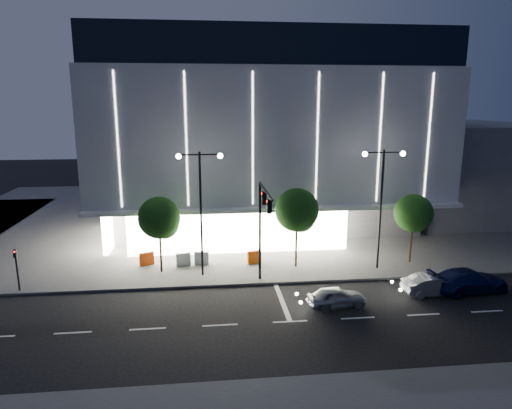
{
  "coord_description": "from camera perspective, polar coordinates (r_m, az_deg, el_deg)",
  "views": [
    {
      "loc": [
        -2.55,
        -25.13,
        12.22
      ],
      "look_at": [
        0.98,
        7.05,
        5.0
      ],
      "focal_mm": 32.0,
      "sensor_mm": 36.0,
      "label": 1
    }
  ],
  "objects": [
    {
      "name": "tree_left",
      "position": [
        33.35,
        -11.96,
        -1.91
      ],
      "size": [
        3.02,
        3.02,
        5.72
      ],
      "color": "black",
      "rests_on": "ground"
    },
    {
      "name": "ground",
      "position": [
        28.06,
        -0.42,
        -13.24
      ],
      "size": [
        160.0,
        160.0,
        0.0
      ],
      "primitive_type": "plane",
      "color": "black",
      "rests_on": "ground"
    },
    {
      "name": "traffic_mast",
      "position": [
        29.57,
        0.83,
        -1.5
      ],
      "size": [
        0.33,
        5.89,
        7.07
      ],
      "color": "black",
      "rests_on": "ground"
    },
    {
      "name": "barrier_d",
      "position": [
        35.29,
        -6.81,
        -6.66
      ],
      "size": [
        1.12,
        0.36,
        1.0
      ],
      "primitive_type": "cube",
      "rotation": [
        0.0,
        0.0,
        -0.1
      ],
      "color": "silver",
      "rests_on": "sidewalk_museum"
    },
    {
      "name": "car_second",
      "position": [
        32.22,
        21.41,
        -9.33
      ],
      "size": [
        4.12,
        1.49,
        1.35
      ],
      "primitive_type": "imported",
      "rotation": [
        0.0,
        0.0,
        1.58
      ],
      "color": "#A4A6AC",
      "rests_on": "ground"
    },
    {
      "name": "museum",
      "position": [
        47.85,
        0.4,
        9.04
      ],
      "size": [
        30.0,
        25.8,
        18.0
      ],
      "color": "#4C4C51",
      "rests_on": "ground"
    },
    {
      "name": "tree_mid",
      "position": [
        33.75,
        5.16,
        -0.99
      ],
      "size": [
        3.25,
        3.25,
        6.15
      ],
      "color": "black",
      "rests_on": "ground"
    },
    {
      "name": "tree_right",
      "position": [
        36.68,
        19.07,
        -1.26
      ],
      "size": [
        2.91,
        2.91,
        5.51
      ],
      "color": "black",
      "rests_on": "ground"
    },
    {
      "name": "street_lamp_east",
      "position": [
        34.14,
        15.44,
        1.55
      ],
      "size": [
        3.16,
        0.36,
        9.0
      ],
      "color": "black",
      "rests_on": "ground"
    },
    {
      "name": "barrier_b",
      "position": [
        35.2,
        -9.08,
        -6.78
      ],
      "size": [
        1.13,
        0.48,
        1.0
      ],
      "primitive_type": "cube",
      "rotation": [
        0.0,
        0.0,
        0.22
      ],
      "color": "silver",
      "rests_on": "sidewalk_museum"
    },
    {
      "name": "car_lead",
      "position": [
        28.88,
        10.02,
        -11.33
      ],
      "size": [
        3.74,
        1.86,
        1.23
      ],
      "primitive_type": "imported",
      "rotation": [
        0.0,
        0.0,
        1.69
      ],
      "color": "#A2A5A9",
      "rests_on": "ground"
    },
    {
      "name": "ped_signal_far",
      "position": [
        33.75,
        -27.74,
        -6.75
      ],
      "size": [
        0.22,
        0.24,
        3.0
      ],
      "color": "black",
      "rests_on": "ground"
    },
    {
      "name": "sidewalk_museum",
      "position": [
        51.17,
        2.41,
        -1.17
      ],
      "size": [
        70.0,
        40.0,
        0.15
      ],
      "primitive_type": "cube",
      "color": "#474747",
      "rests_on": "ground"
    },
    {
      "name": "car_third",
      "position": [
        33.57,
        25.06,
        -8.61
      ],
      "size": [
        5.55,
        2.83,
        1.54
      ],
      "primitive_type": "imported",
      "rotation": [
        0.0,
        0.0,
        1.7
      ],
      "color": "#131A4A",
      "rests_on": "ground"
    },
    {
      "name": "street_lamp_west",
      "position": [
        31.75,
        -6.94,
        1.11
      ],
      "size": [
        3.16,
        0.36,
        9.0
      ],
      "color": "black",
      "rests_on": "ground"
    },
    {
      "name": "annex_building",
      "position": [
        57.28,
        23.77,
        4.27
      ],
      "size": [
        16.0,
        20.0,
        10.0
      ],
      "primitive_type": "cube",
      "color": "#4C4C51",
      "rests_on": "ground"
    },
    {
      "name": "barrier_a",
      "position": [
        35.86,
        -13.5,
        -6.61
      ],
      "size": [
        1.11,
        0.66,
        1.0
      ],
      "primitive_type": "cube",
      "rotation": [
        0.0,
        0.0,
        0.4
      ],
      "color": "#D53F0B",
      "rests_on": "sidewalk_museum"
    },
    {
      "name": "barrier_c",
      "position": [
        35.26,
        -0.23,
        -6.58
      ],
      "size": [
        1.12,
        0.58,
        1.0
      ],
      "primitive_type": "cube",
      "rotation": [
        0.0,
        0.0,
        0.32
      ],
      "color": "#FE5E0E",
      "rests_on": "sidewalk_museum"
    }
  ]
}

